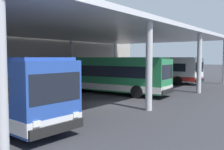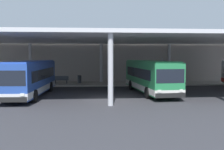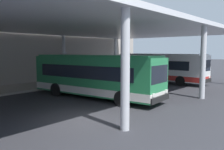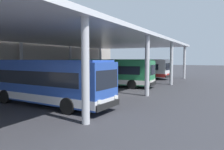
{
  "view_description": "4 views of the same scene",
  "coord_description": "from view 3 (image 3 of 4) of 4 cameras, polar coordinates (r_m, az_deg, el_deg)",
  "views": [
    {
      "loc": [
        -13.29,
        -9.69,
        3.18
      ],
      "look_at": [
        4.16,
        3.34,
        1.64
      ],
      "focal_mm": 40.56,
      "sensor_mm": 36.0,
      "label": 1
    },
    {
      "loc": [
        -1.46,
        -21.16,
        3.6
      ],
      "look_at": [
        0.73,
        4.94,
        1.7
      ],
      "focal_mm": 41.65,
      "sensor_mm": 36.0,
      "label": 2
    },
    {
      "loc": [
        -8.11,
        -8.7,
        3.44
      ],
      "look_at": [
        8.1,
        5.18,
        1.32
      ],
      "focal_mm": 38.28,
      "sensor_mm": 36.0,
      "label": 3
    },
    {
      "loc": [
        -17.93,
        -8.63,
        3.25
      ],
      "look_at": [
        3.99,
        3.1,
        1.37
      ],
      "focal_mm": 34.5,
      "sensor_mm": 36.0,
      "label": 4
    }
  ],
  "objects": [
    {
      "name": "bus_second_bay",
      "position": [
        17.64,
        -4.19,
        -0.14
      ],
      "size": [
        3.32,
        10.69,
        3.17
      ],
      "color": "#28844C",
      "rests_on": "ground"
    },
    {
      "name": "bus_middle_bay",
      "position": [
        27.36,
        11.36,
        1.83
      ],
      "size": [
        3.2,
        10.67,
        3.17
      ],
      "color": "white",
      "rests_on": "ground"
    },
    {
      "name": "banner_sign",
      "position": [
        25.17,
        -10.84,
        2.25
      ],
      "size": [
        0.7,
        0.12,
        3.2
      ],
      "color": "#B2B2B7",
      "rests_on": "platform_kerb"
    },
    {
      "name": "canopy_shelter",
      "position": [
        16.46,
        -20.02,
        11.79
      ],
      "size": [
        40.0,
        17.0,
        5.55
      ],
      "color": "silver",
      "rests_on": "ground"
    },
    {
      "name": "ground_plane",
      "position": [
        12.38,
        -6.3,
        -10.49
      ],
      "size": [
        200.0,
        200.0,
        0.0
      ],
      "primitive_type": "plane",
      "color": "#333338"
    }
  ]
}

